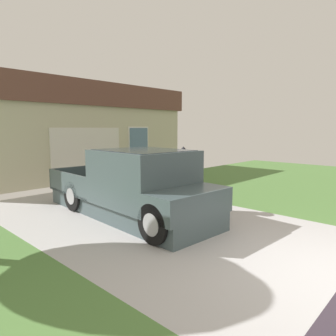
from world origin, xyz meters
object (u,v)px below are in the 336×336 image
(pickup_truck, at_px, (138,187))
(house_with_garage, at_px, (61,130))
(person_with_hat, at_px, (183,175))
(handbag, at_px, (194,205))
(wheeled_trash_bin, at_px, (144,168))

(pickup_truck, distance_m, house_with_garage, 9.01)
(person_with_hat, distance_m, handbag, 0.89)
(house_with_garage, bearing_deg, handbag, -96.47)
(person_with_hat, height_order, wheeled_trash_bin, person_with_hat)
(pickup_truck, xyz_separation_m, handbag, (1.48, -0.58, -0.63))
(handbag, bearing_deg, house_with_garage, 83.53)
(person_with_hat, bearing_deg, handbag, 113.84)
(pickup_truck, xyz_separation_m, wheeled_trash_bin, (3.53, 3.69, -0.20))
(handbag, relative_size, wheeled_trash_bin, 0.43)
(wheeled_trash_bin, bearing_deg, pickup_truck, -133.71)
(pickup_truck, relative_size, person_with_hat, 3.05)
(person_with_hat, bearing_deg, house_with_garage, -118.42)
(handbag, xyz_separation_m, house_with_garage, (1.03, 9.13, 1.97))
(person_with_hat, xyz_separation_m, handbag, (0.21, -0.21, -0.84))
(person_with_hat, xyz_separation_m, wheeled_trash_bin, (2.26, 4.06, -0.41))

